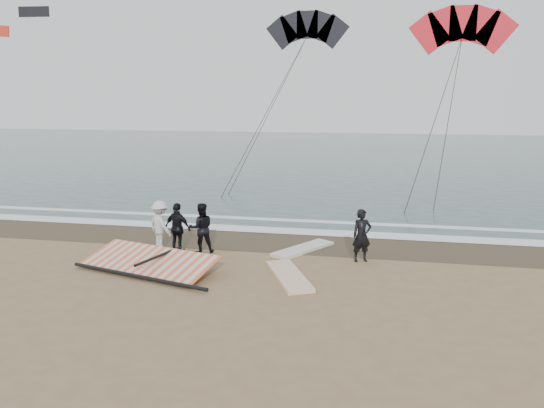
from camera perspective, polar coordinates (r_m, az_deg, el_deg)
The scene contains 12 objects.
ground at distance 13.74m, azimuth -1.33°, elevation -9.05°, with size 120.00×120.00×0.00m, color #8C704C.
sea at distance 45.90m, azimuth 7.74°, elevation 5.34°, with size 120.00×54.00×0.02m, color #233838.
wet_sand at distance 17.95m, azimuth 1.82°, elevation -4.09°, with size 120.00×2.80×0.01m, color #4C3D2B.
foam_near at distance 19.28m, azimuth 2.51°, elevation -2.94°, with size 120.00×0.90×0.01m, color white.
foam_far at distance 20.91m, azimuth 3.22°, elevation -1.80°, with size 120.00×0.45×0.01m, color white.
man_main at distance 15.92m, azimuth 9.63°, elevation -3.35°, with size 0.58×0.38×1.58m, color black.
board_white at distance 14.50m, azimuth 1.83°, elevation -7.73°, with size 0.72×2.56×0.10m, color white.
board_cream at distance 17.00m, azimuth 3.36°, elevation -4.84°, with size 0.64×2.41×0.10m, color beige.
trio_cluster at distance 16.97m, azimuth -10.08°, elevation -2.43°, with size 2.46×1.15×1.60m.
sail_rig at distance 15.53m, azimuth -13.10°, elevation -6.15°, with size 4.38×2.73×0.51m.
kite_red at distance 34.02m, azimuth 19.78°, elevation 16.95°, with size 6.62×5.75×14.29m.
kite_dark at distance 41.53m, azimuth 3.77°, elevation 17.93°, with size 6.86×8.54×19.30m.
Camera 1 is at (2.83, -12.56, 4.81)m, focal length 35.00 mm.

